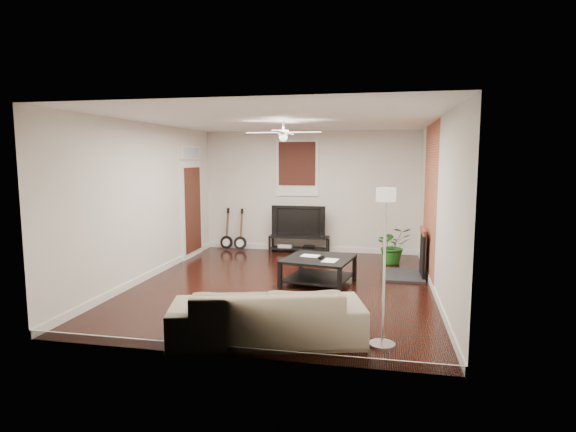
% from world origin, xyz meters
% --- Properties ---
extents(room, '(5.01, 6.01, 2.81)m').
position_xyz_m(room, '(0.00, 0.00, 1.40)').
color(room, black).
rests_on(room, ground).
extents(brick_accent, '(0.02, 2.20, 2.80)m').
position_xyz_m(brick_accent, '(2.49, 1.00, 1.40)').
color(brick_accent, '#AF5D38').
rests_on(brick_accent, floor).
extents(fireplace, '(0.80, 1.10, 0.92)m').
position_xyz_m(fireplace, '(2.20, 1.00, 0.46)').
color(fireplace, black).
rests_on(fireplace, floor).
extents(window_back, '(1.00, 0.06, 1.30)m').
position_xyz_m(window_back, '(-0.30, 2.97, 1.95)').
color(window_back, black).
rests_on(window_back, wall_back).
extents(door_left, '(0.08, 1.00, 2.50)m').
position_xyz_m(door_left, '(-2.46, 1.90, 1.25)').
color(door_left, white).
rests_on(door_left, wall_left).
extents(tv_stand, '(1.38, 0.37, 0.39)m').
position_xyz_m(tv_stand, '(-0.21, 2.78, 0.19)').
color(tv_stand, black).
rests_on(tv_stand, floor).
extents(tv, '(1.24, 0.16, 0.71)m').
position_xyz_m(tv, '(-0.21, 2.80, 0.74)').
color(tv, black).
rests_on(tv, tv_stand).
extents(coffee_table, '(1.28, 1.28, 0.46)m').
position_xyz_m(coffee_table, '(0.59, 0.19, 0.23)').
color(coffee_table, black).
rests_on(coffee_table, floor).
extents(sofa, '(2.43, 1.46, 0.66)m').
position_xyz_m(sofa, '(0.32, -2.45, 0.33)').
color(sofa, '#BFAE8F').
rests_on(sofa, floor).
extents(floor_lamp, '(0.38, 0.38, 1.86)m').
position_xyz_m(floor_lamp, '(1.67, -2.35, 0.93)').
color(floor_lamp, silver).
rests_on(floor_lamp, floor).
extents(potted_plant, '(0.85, 0.79, 0.78)m').
position_xyz_m(potted_plant, '(1.89, 2.01, 0.39)').
color(potted_plant, '#1D611B').
rests_on(potted_plant, floor).
extents(guitar_left, '(0.32, 0.24, 1.00)m').
position_xyz_m(guitar_left, '(-1.97, 2.75, 0.50)').
color(guitar_left, black).
rests_on(guitar_left, floor).
extents(guitar_right, '(0.32, 0.23, 1.00)m').
position_xyz_m(guitar_right, '(-1.62, 2.72, 0.50)').
color(guitar_right, black).
rests_on(guitar_right, floor).
extents(ceiling_fan, '(1.24, 1.24, 0.32)m').
position_xyz_m(ceiling_fan, '(0.00, 0.00, 2.60)').
color(ceiling_fan, white).
rests_on(ceiling_fan, ceiling).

